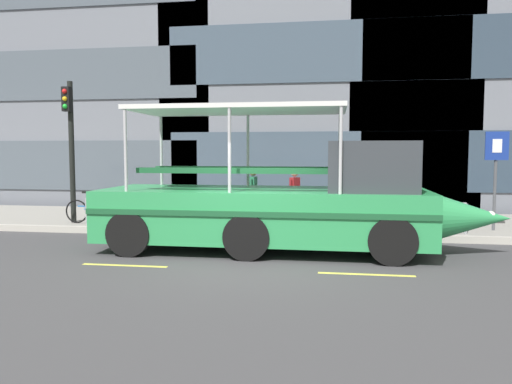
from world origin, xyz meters
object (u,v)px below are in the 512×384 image
object	(u,v)px
duck_tour_boat	(286,204)
pedestrian_mid_right	(253,190)
traffic_light_pole	(70,137)
pedestrian_mid_left	(295,191)
leaned_bicycle	(93,211)
pedestrian_near_bow	(410,190)
parking_sign	(496,164)

from	to	relation	value
duck_tour_boat	pedestrian_mid_right	world-z (taller)	duck_tour_boat
traffic_light_pole	pedestrian_mid_left	size ratio (longest dim) A/B	2.63
pedestrian_mid_right	pedestrian_mid_left	bearing A→B (deg)	-5.51
leaned_bicycle	pedestrian_mid_left	bearing A→B (deg)	9.65
traffic_light_pole	pedestrian_mid_left	xyz separation A→B (m)	(6.70, 0.77, -1.59)
pedestrian_near_bow	pedestrian_mid_left	bearing A→B (deg)	-178.44
pedestrian_near_bow	pedestrian_mid_left	distance (m)	3.32
traffic_light_pole	pedestrian_mid_right	world-z (taller)	traffic_light_pole
traffic_light_pole	pedestrian_mid_left	distance (m)	6.92
duck_tour_boat	pedestrian_near_bow	bearing A→B (deg)	46.05
pedestrian_mid_right	duck_tour_boat	bearing A→B (deg)	-68.49
pedestrian_mid_right	traffic_light_pole	bearing A→B (deg)	-170.67
pedestrian_near_bow	pedestrian_mid_right	bearing A→B (deg)	179.59
traffic_light_pole	leaned_bicycle	size ratio (longest dim) A/B	2.42
parking_sign	duck_tour_boat	xyz separation A→B (m)	(-5.38, -2.74, -0.90)
traffic_light_pole	pedestrian_mid_right	size ratio (longest dim) A/B	2.61
duck_tour_boat	pedestrian_mid_left	distance (m)	3.28
parking_sign	pedestrian_mid_right	world-z (taller)	parking_sign
traffic_light_pole	pedestrian_near_bow	bearing A→B (deg)	4.90
pedestrian_mid_left	pedestrian_near_bow	bearing A→B (deg)	1.56
leaned_bicycle	parking_sign	bearing A→B (deg)	2.35
pedestrian_mid_left	pedestrian_mid_right	world-z (taller)	pedestrian_mid_right
pedestrian_mid_right	leaned_bicycle	bearing A→B (deg)	-166.33
duck_tour_boat	pedestrian_mid_left	bearing A→B (deg)	91.17
duck_tour_boat	pedestrian_near_bow	size ratio (longest dim) A/B	5.57
pedestrian_mid_left	pedestrian_mid_right	size ratio (longest dim) A/B	0.99
traffic_light_pole	duck_tour_boat	size ratio (longest dim) A/B	0.45
traffic_light_pole	duck_tour_boat	distance (m)	7.40
leaned_bicycle	pedestrian_mid_right	size ratio (longest dim) A/B	1.08
pedestrian_near_bow	parking_sign	bearing A→B (deg)	-16.48
traffic_light_pole	duck_tour_boat	world-z (taller)	traffic_light_pole
duck_tour_boat	leaned_bicycle	bearing A→B (deg)	159.16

